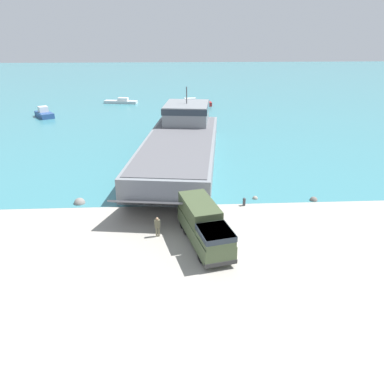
# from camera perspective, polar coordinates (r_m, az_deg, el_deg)

# --- Properties ---
(ground_plane) EXTENTS (240.00, 240.00, 0.00)m
(ground_plane) POSITION_cam_1_polar(r_m,az_deg,el_deg) (29.45, 3.81, -7.92)
(ground_plane) COLOR #9E998E
(water_surface) EXTENTS (240.00, 180.00, 0.01)m
(water_surface) POSITION_cam_1_polar(r_m,az_deg,el_deg) (123.18, -1.67, 16.17)
(water_surface) COLOR teal
(water_surface) RESTS_ON ground_plane
(landing_craft) EXTENTS (12.70, 33.95, 7.85)m
(landing_craft) POSITION_cam_1_polar(r_m,az_deg,el_deg) (49.84, -1.65, 7.82)
(landing_craft) COLOR gray
(landing_craft) RESTS_ON ground_plane
(military_truck) EXTENTS (3.99, 7.99, 3.01)m
(military_truck) POSITION_cam_1_polar(r_m,az_deg,el_deg) (28.78, 1.87, -5.08)
(military_truck) COLOR #475638
(military_truck) RESTS_ON ground_plane
(soldier_on_ramp) EXTENTS (0.47, 0.31, 1.71)m
(soldier_on_ramp) POSITION_cam_1_polar(r_m,az_deg,el_deg) (30.07, -5.29, -5.10)
(soldier_on_ramp) COLOR #6B664C
(soldier_on_ramp) RESTS_ON ground_plane
(moored_boat_a) EXTENTS (7.81, 3.34, 1.26)m
(moored_boat_a) POSITION_cam_1_polar(r_m,az_deg,el_deg) (89.91, -10.73, 13.41)
(moored_boat_a) COLOR #B7BABF
(moored_boat_a) RESTS_ON ground_plane
(moored_boat_b) EXTENTS (4.70, 5.47, 2.02)m
(moored_boat_b) POSITION_cam_1_polar(r_m,az_deg,el_deg) (78.79, -21.60, 11.04)
(moored_boat_b) COLOR navy
(moored_boat_b) RESTS_ON ground_plane
(moored_boat_c) EXTENTS (8.43, 2.57, 1.82)m
(moored_boat_c) POSITION_cam_1_polar(r_m,az_deg,el_deg) (84.58, 0.04, 13.32)
(moored_boat_c) COLOR #B22323
(moored_boat_c) RESTS_ON ground_plane
(mooring_bollard) EXTENTS (0.31, 0.31, 0.80)m
(mooring_bollard) POSITION_cam_1_polar(r_m,az_deg,el_deg) (35.74, 7.96, -1.42)
(mooring_bollard) COLOR #333338
(mooring_bollard) RESTS_ON ground_plane
(shoreline_rock_a) EXTENTS (0.54, 0.54, 0.54)m
(shoreline_rock_a) POSITION_cam_1_polar(r_m,az_deg,el_deg) (37.54, 9.60, -1.00)
(shoreline_rock_a) COLOR gray
(shoreline_rock_a) RESTS_ON ground_plane
(shoreline_rock_b) EXTENTS (0.75, 0.75, 0.75)m
(shoreline_rock_b) POSITION_cam_1_polar(r_m,az_deg,el_deg) (38.53, 18.03, -1.22)
(shoreline_rock_b) COLOR #66605B
(shoreline_rock_b) RESTS_ON ground_plane
(shoreline_rock_c) EXTENTS (1.08, 1.08, 1.08)m
(shoreline_rock_c) POSITION_cam_1_polar(r_m,az_deg,el_deg) (37.61, -16.74, -1.66)
(shoreline_rock_c) COLOR gray
(shoreline_rock_c) RESTS_ON ground_plane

